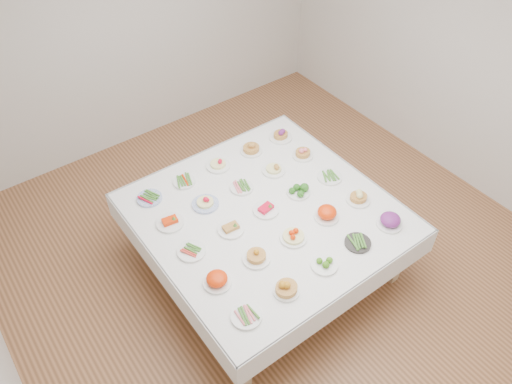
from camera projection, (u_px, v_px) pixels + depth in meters
room_envelope at (270, 97)px, 3.88m from camera, size 5.02×5.02×2.81m
display_table at (266, 217)px, 4.53m from camera, size 2.15×2.15×0.75m
dish_0 at (246, 315)px, 3.69m from camera, size 0.23×0.23×0.05m
dish_1 at (286, 287)px, 3.83m from camera, size 0.21×0.21×0.12m
dish_2 at (324, 263)px, 4.02m from camera, size 0.22×0.22×0.09m
dish_3 at (358, 242)px, 4.20m from camera, size 0.23×0.22×0.05m
dish_4 at (390, 220)px, 4.33m from camera, size 0.22×0.22×0.13m
dish_5 at (217, 278)px, 3.88m from camera, size 0.22×0.22×0.13m
dish_6 at (256, 255)px, 4.06m from camera, size 0.23×0.23×0.12m
dish_7 at (294, 234)px, 4.21m from camera, size 0.26×0.26×0.14m
dish_8 at (327, 213)px, 4.39m from camera, size 0.22×0.22×0.13m
dish_9 at (359, 196)px, 4.54m from camera, size 0.23×0.23×0.14m
dish_10 at (191, 251)px, 4.13m from camera, size 0.24×0.24×0.05m
dish_11 at (231, 228)px, 4.30m from camera, size 0.23×0.23×0.09m
dish_12 at (266, 208)px, 4.47m from camera, size 0.23×0.23×0.09m
dish_13 at (298, 190)px, 4.62m from camera, size 0.22×0.22×0.10m
dish_14 at (330, 176)px, 4.79m from camera, size 0.24×0.24×0.05m
dish_15 at (170, 221)px, 4.35m from camera, size 0.24×0.24×0.09m
dish_16 at (205, 200)px, 4.50m from camera, size 0.24×0.24×0.13m
dish_17 at (242, 187)px, 4.69m from camera, size 0.22×0.22×0.05m
dish_18 at (274, 167)px, 4.83m from camera, size 0.22×0.22×0.13m
dish_19 at (303, 152)px, 5.01m from camera, size 0.21×0.21×0.11m
dish_20 at (149, 197)px, 4.58m from camera, size 0.23×0.23×0.05m
dish_21 at (184, 181)px, 4.74m from camera, size 0.21×0.21×0.05m
dish_22 at (218, 163)px, 4.89m from camera, size 0.23×0.23×0.11m
dish_23 at (251, 147)px, 5.05m from camera, size 0.22×0.22×0.13m
dish_24 at (281, 133)px, 5.21m from camera, size 0.24×0.24×0.15m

